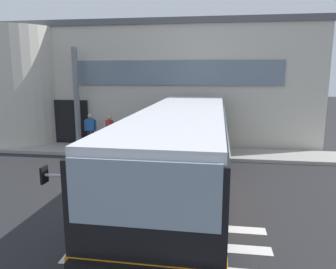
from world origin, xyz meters
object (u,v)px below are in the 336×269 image
Objects in this scene: entry_support_column at (77,97)px; passenger_at_curb_edge at (126,132)px; passenger_by_doorway at (110,131)px; passenger_near_column at (91,129)px; bus_main_foreground at (183,152)px.

entry_support_column is 3.37m from passenger_at_curb_edge.
entry_support_column reaches higher than passenger_by_doorway.
entry_support_column is 2.56m from passenger_by_doorway.
passenger_near_column is 2.13m from passenger_at_curb_edge.
passenger_near_column is 1.00× the size of passenger_at_curb_edge.
passenger_by_doorway is (1.92, -0.75, -1.52)m from entry_support_column.
passenger_near_column is at bearing 160.54° from passenger_by_doorway.
passenger_at_curb_edge is at bearing 125.03° from bus_main_foreground.
passenger_by_doorway is 0.95m from passenger_at_curb_edge.
bus_main_foreground is (5.90, -5.49, -1.26)m from entry_support_column.
passenger_at_curb_edge is at bearing -20.26° from passenger_by_doorway.
passenger_by_doorway is (1.12, -0.40, 0.00)m from passenger_near_column.
passenger_near_column is 1.19m from passenger_by_doorway.
entry_support_column is 2.92× the size of passenger_near_column.
bus_main_foreground reaches higher than passenger_by_doorway.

